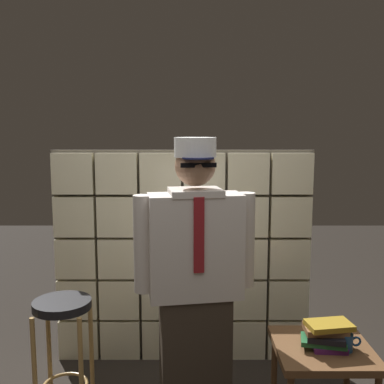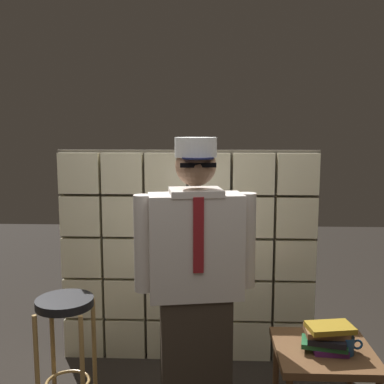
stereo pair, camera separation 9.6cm
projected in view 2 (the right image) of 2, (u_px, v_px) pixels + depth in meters
The scene contains 6 objects.
glass_block_wall at pixel (188, 258), 3.41m from camera, with size 1.94×0.10×1.62m.
standing_person at pixel (196, 284), 2.54m from camera, with size 0.69×0.33×1.71m.
bar_stool at pixel (66, 329), 2.71m from camera, with size 0.34×0.34×0.76m.
side_table at pixel (323, 362), 2.46m from camera, with size 0.52×0.52×0.58m.
book_stack at pixel (327, 337), 2.41m from camera, with size 0.29×0.21×0.15m.
coffee_mug at pixel (347, 345), 2.38m from camera, with size 0.13×0.08×0.09m.
Camera 2 is at (0.17, -2.08, 1.76)m, focal length 42.39 mm.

